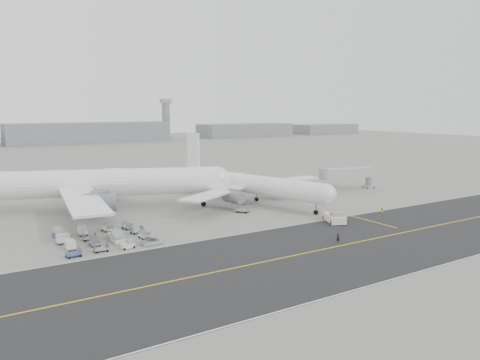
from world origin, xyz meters
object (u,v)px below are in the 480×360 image
airliner_b (250,184)px  jet_bridge (347,174)px  airliner_a (91,183)px  control_tower (166,118)px  ground_crew_b (382,211)px  pushback_tug (334,218)px  ground_crew_a (338,238)px

airliner_b → jet_bridge: 35.42m
airliner_a → airliner_b: bearing=-87.3°
control_tower → ground_crew_b: control_tower is taller
pushback_tug → jet_bridge: size_ratio=0.49×
control_tower → airliner_a: 259.57m
airliner_b → jet_bridge: (35.39, 1.56, -0.35)m
ground_crew_a → jet_bridge: bearing=65.6°
jet_bridge → ground_crew_b: 34.43m
jet_bridge → control_tower: bearing=92.6°
pushback_tug → airliner_b: bearing=122.8°
airliner_a → ground_crew_b: 66.88m
pushback_tug → control_tower: bearing=98.5°
jet_bridge → ground_crew_b: (-18.12, -29.05, -3.64)m
airliner_b → pushback_tug: airliner_b is taller
control_tower → jet_bridge: size_ratio=1.78×
pushback_tug → airliner_a: bearing=160.9°
ground_crew_b → control_tower: bearing=-96.1°
airliner_b → jet_bridge: airliner_b is taller
ground_crew_a → ground_crew_b: size_ratio=0.97×
ground_crew_b → pushback_tug: bearing=3.3°
airliner_b → ground_crew_a: 38.99m
ground_crew_b → airliner_a: bearing=-29.0°
airliner_b → ground_crew_b: 32.71m
airliner_b → jet_bridge: bearing=-13.4°
jet_bridge → ground_crew_a: bearing=-122.9°
airliner_b → pushback_tug: bearing=-97.6°
airliner_b → ground_crew_a: airliner_b is taller
control_tower → ground_crew_a: (-87.45, -281.37, -15.36)m
pushback_tug → jet_bridge: bearing=66.2°
airliner_a → pushback_tug: 56.04m
ground_crew_a → airliner_a: bearing=143.0°
pushback_tug → ground_crew_a: 15.51m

